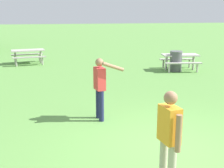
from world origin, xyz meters
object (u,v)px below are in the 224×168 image
Objects in this scene: person_thrower at (169,134)px; picnic_table_near at (180,59)px; person_catcher at (100,84)px; picnic_table_far at (28,54)px; trash_can_beside_table at (176,61)px.

person_thrower is 0.88× the size of picnic_table_near.
person_thrower is at bearing -80.51° from person_catcher.
person_catcher reaches higher than picnic_table_near.
picnic_table_near is at bearing -23.54° from picnic_table_far.
picnic_table_far is (-2.51, 9.18, -0.40)m from person_catcher.
person_thrower reaches higher than trash_can_beside_table.
trash_can_beside_table is at bearing -25.66° from picnic_table_far.
trash_can_beside_table reaches higher than picnic_table_far.
trash_can_beside_table is (7.02, -3.37, -0.08)m from picnic_table_far.
person_catcher is at bearing -74.73° from picnic_table_far.
person_thrower is 12.94m from picnic_table_far.
picnic_table_near is 0.35m from trash_can_beside_table.
person_catcher is 7.70m from picnic_table_near.
person_thrower is 10.02m from trash_can_beside_table.
picnic_table_far is (-7.31, 3.18, 0.00)m from picnic_table_near.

